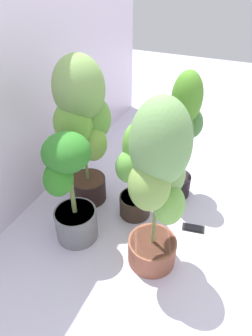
{
  "coord_description": "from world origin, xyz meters",
  "views": [
    {
      "loc": [
        -1.39,
        -0.41,
        1.45
      ],
      "look_at": [
        -0.09,
        0.17,
        0.42
      ],
      "focal_mm": 31.34,
      "sensor_mm": 36.0,
      "label": 1
    }
  ],
  "objects_px": {
    "potted_plant_front_right": "(183,130)",
    "potted_plant_front_left": "(158,182)",
    "cell_phone": "(193,228)",
    "potted_plant_center": "(135,171)",
    "potted_plant_back_left": "(70,190)",
    "potted_plant_back_center": "(84,121)"
  },
  "relations": [
    {
      "from": "potted_plant_center",
      "to": "potted_plant_back_center",
      "type": "distance_m",
      "value": 0.45
    },
    {
      "from": "potted_plant_back_left",
      "to": "cell_phone",
      "type": "bearing_deg",
      "value": -61.12
    },
    {
      "from": "potted_plant_center",
      "to": "cell_phone",
      "type": "distance_m",
      "value": 0.54
    },
    {
      "from": "potted_plant_center",
      "to": "potted_plant_back_left",
      "type": "relative_size",
      "value": 0.95
    },
    {
      "from": "potted_plant_center",
      "to": "potted_plant_front_left",
      "type": "distance_m",
      "value": 0.45
    },
    {
      "from": "potted_plant_front_right",
      "to": "potted_plant_front_left",
      "type": "relative_size",
      "value": 0.91
    },
    {
      "from": "potted_plant_back_center",
      "to": "potted_plant_front_left",
      "type": "xyz_separation_m",
      "value": [
        -0.33,
        -0.6,
        -0.04
      ]
    },
    {
      "from": "potted_plant_front_right",
      "to": "potted_plant_front_left",
      "type": "distance_m",
      "value": 0.64
    },
    {
      "from": "potted_plant_center",
      "to": "potted_plant_back_center",
      "type": "height_order",
      "value": "potted_plant_back_center"
    },
    {
      "from": "potted_plant_back_center",
      "to": "potted_plant_center",
      "type": "bearing_deg",
      "value": -93.0
    },
    {
      "from": "potted_plant_center",
      "to": "potted_plant_front_right",
      "type": "relative_size",
      "value": 0.76
    },
    {
      "from": "potted_plant_center",
      "to": "potted_plant_front_left",
      "type": "xyz_separation_m",
      "value": [
        -0.31,
        -0.24,
        0.22
      ]
    },
    {
      "from": "potted_plant_front_right",
      "to": "potted_plant_back_center",
      "type": "bearing_deg",
      "value": 118.67
    },
    {
      "from": "potted_plant_front_right",
      "to": "cell_phone",
      "type": "distance_m",
      "value": 0.64
    },
    {
      "from": "potted_plant_back_center",
      "to": "potted_plant_back_left",
      "type": "relative_size",
      "value": 1.4
    },
    {
      "from": "potted_plant_front_right",
      "to": "potted_plant_back_center",
      "type": "xyz_separation_m",
      "value": [
        -0.3,
        0.55,
        0.09
      ]
    },
    {
      "from": "potted_plant_back_center",
      "to": "potted_plant_front_left",
      "type": "distance_m",
      "value": 0.69
    },
    {
      "from": "potted_plant_front_left",
      "to": "potted_plant_center",
      "type": "bearing_deg",
      "value": 38.14
    },
    {
      "from": "potted_plant_back_left",
      "to": "cell_phone",
      "type": "distance_m",
      "value": 0.85
    },
    {
      "from": "potted_plant_front_right",
      "to": "potted_plant_back_left",
      "type": "xyz_separation_m",
      "value": [
        -0.66,
        0.45,
        -0.15
      ]
    },
    {
      "from": "potted_plant_back_center",
      "to": "cell_phone",
      "type": "bearing_deg",
      "value": -89.36
    },
    {
      "from": "potted_plant_center",
      "to": "potted_plant_front_right",
      "type": "xyz_separation_m",
      "value": [
        0.32,
        -0.2,
        0.17
      ]
    }
  ]
}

